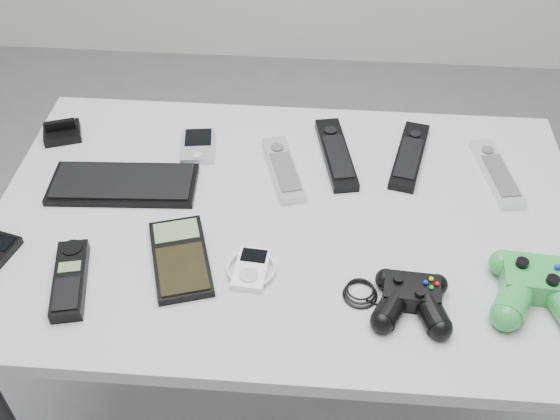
# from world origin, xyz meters

# --- Properties ---
(floor) EXTENTS (3.50, 3.50, 0.00)m
(floor) POSITION_xyz_m (0.00, 0.00, 0.00)
(floor) COLOR slate
(floor) RESTS_ON ground
(desk) EXTENTS (1.07, 0.69, 0.72)m
(desk) POSITION_xyz_m (-0.09, -0.02, 0.66)
(desk) COLOR #A8A8AB
(desk) RESTS_ON floor
(pda_keyboard) EXTENTS (0.28, 0.13, 0.02)m
(pda_keyboard) POSITION_xyz_m (-0.41, 0.03, 0.73)
(pda_keyboard) COLOR black
(pda_keyboard) RESTS_ON desk
(dock_bracket) EXTENTS (0.09, 0.09, 0.04)m
(dock_bracket) POSITION_xyz_m (-0.57, 0.18, 0.74)
(dock_bracket) COLOR black
(dock_bracket) RESTS_ON desk
(pda) EXTENTS (0.08, 0.11, 0.02)m
(pda) POSITION_xyz_m (-0.28, 0.16, 0.73)
(pda) COLOR #BBBBC3
(pda) RESTS_ON desk
(remote_silver_a) EXTENTS (0.10, 0.19, 0.02)m
(remote_silver_a) POSITION_xyz_m (-0.11, 0.10, 0.73)
(remote_silver_a) COLOR #BBBBC3
(remote_silver_a) RESTS_ON desk
(remote_black_a) EXTENTS (0.09, 0.22, 0.02)m
(remote_black_a) POSITION_xyz_m (-0.01, 0.15, 0.73)
(remote_black_a) COLOR black
(remote_black_a) RESTS_ON desk
(remote_black_b) EXTENTS (0.09, 0.21, 0.02)m
(remote_black_b) POSITION_xyz_m (0.14, 0.16, 0.73)
(remote_black_b) COLOR black
(remote_black_b) RESTS_ON desk
(remote_silver_b) EXTENTS (0.08, 0.20, 0.02)m
(remote_silver_b) POSITION_xyz_m (0.30, 0.12, 0.73)
(remote_silver_b) COLOR silver
(remote_silver_b) RESTS_ON desk
(cordless_handset) EXTENTS (0.08, 0.17, 0.02)m
(cordless_handset) POSITION_xyz_m (-0.43, -0.21, 0.73)
(cordless_handset) COLOR black
(cordless_handset) RESTS_ON desk
(calculator) EXTENTS (0.14, 0.20, 0.02)m
(calculator) POSITION_xyz_m (-0.26, -0.14, 0.73)
(calculator) COLOR black
(calculator) RESTS_ON desk
(mp3_player) EXTENTS (0.09, 0.10, 0.02)m
(mp3_player) POSITION_xyz_m (-0.14, -0.16, 0.73)
(mp3_player) COLOR white
(mp3_player) RESTS_ON desk
(controller_black) EXTENTS (0.22, 0.15, 0.04)m
(controller_black) POSITION_xyz_m (0.12, -0.21, 0.74)
(controller_black) COLOR black
(controller_black) RESTS_ON desk
(controller_green) EXTENTS (0.17, 0.18, 0.05)m
(controller_green) POSITION_xyz_m (0.32, -0.18, 0.74)
(controller_green) COLOR #227E31
(controller_green) RESTS_ON desk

